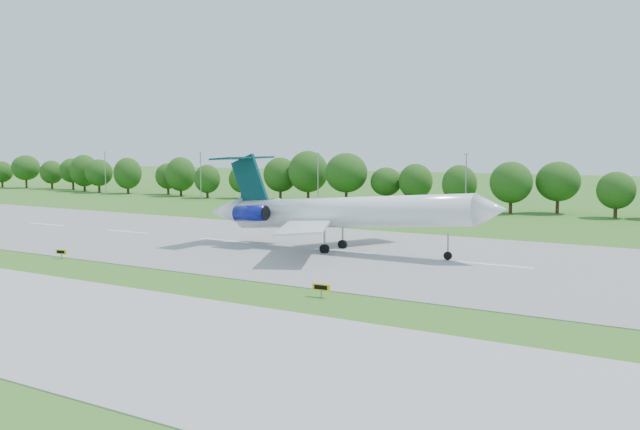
{
  "coord_description": "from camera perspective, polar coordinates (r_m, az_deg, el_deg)",
  "views": [
    {
      "loc": [
        65.94,
        -53.99,
        13.63
      ],
      "look_at": [
        20.73,
        18.0,
        5.43
      ],
      "focal_mm": 40.0,
      "sensor_mm": 36.0,
      "label": 1
    }
  ],
  "objects": [
    {
      "name": "ground",
      "position": [
        86.31,
        -18.36,
        -3.86
      ],
      "size": [
        600.0,
        600.0,
        0.0
      ],
      "primitive_type": "plane",
      "color": "#286219",
      "rests_on": "ground"
    },
    {
      "name": "runway",
      "position": [
        103.79,
        -7.66,
        -2.06
      ],
      "size": [
        400.0,
        45.0,
        0.08
      ],
      "primitive_type": "cube",
      "color": "gray",
      "rests_on": "ground"
    },
    {
      "name": "tree_line",
      "position": [
        160.36,
        7.82,
        2.8
      ],
      "size": [
        288.4,
        8.4,
        10.4
      ],
      "color": "#382314",
      "rests_on": "ground"
    },
    {
      "name": "light_poles",
      "position": [
        152.41,
        5.41,
        2.75
      ],
      "size": [
        175.9,
        0.25,
        12.19
      ],
      "color": "gray",
      "rests_on": "ground"
    },
    {
      "name": "airliner",
      "position": [
        92.39,
        1.18,
        0.3
      ],
      "size": [
        42.66,
        31.04,
        12.66
      ],
      "rotation": [
        0.0,
        -0.06,
        0.04
      ],
      "color": "white",
      "rests_on": "ground"
    },
    {
      "name": "taxi_sign_centre",
      "position": [
        92.34,
        -19.98,
        -2.8
      ],
      "size": [
        1.57,
        0.41,
        1.1
      ],
      "rotation": [
        0.0,
        0.0,
        0.15
      ],
      "color": "gray",
      "rests_on": "ground"
    },
    {
      "name": "taxi_sign_right",
      "position": [
        64.78,
        0.11,
        -5.81
      ],
      "size": [
        1.76,
        0.34,
        1.23
      ],
      "rotation": [
        0.0,
        0.0,
        0.07
      ],
      "color": "gray",
      "rests_on": "ground"
    },
    {
      "name": "service_vehicle_a",
      "position": [
        172.01,
        -3.35,
        1.14
      ],
      "size": [
        3.32,
        1.32,
        1.08
      ],
      "primitive_type": "imported",
      "rotation": [
        0.0,
        0.0,
        1.63
      ],
      "color": "white",
      "rests_on": "ground"
    },
    {
      "name": "service_vehicle_b",
      "position": [
        147.0,
        4.2,
        0.44
      ],
      "size": [
        4.25,
        2.91,
        1.34
      ],
      "primitive_type": "imported",
      "rotation": [
        0.0,
        0.0,
        1.2
      ],
      "color": "silver",
      "rests_on": "ground"
    }
  ]
}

